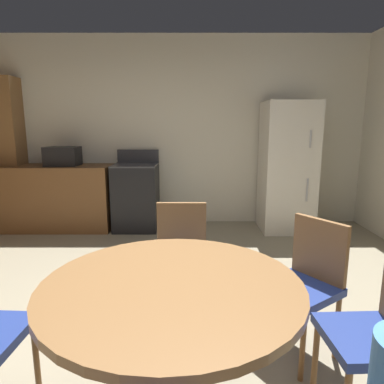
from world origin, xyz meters
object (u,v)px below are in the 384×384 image
at_px(oven_range, 137,196).
at_px(dining_table, 173,314).
at_px(microwave, 64,156).
at_px(chair_north, 182,254).
at_px(chair_northeast, 308,279).
at_px(chair_east, 384,329).
at_px(refrigerator, 288,167).

xyz_separation_m(oven_range, dining_table, (0.69, -3.27, 0.13)).
height_order(microwave, chair_north, microwave).
bearing_deg(chair_northeast, microwave, -82.33).
bearing_deg(chair_north, chair_northeast, 62.93).
height_order(oven_range, chair_east, oven_range).
relative_size(dining_table, chair_east, 1.36).
bearing_deg(dining_table, refrigerator, 66.54).
xyz_separation_m(refrigerator, microwave, (-3.09, 0.05, 0.15)).
distance_m(oven_range, dining_table, 3.34).
bearing_deg(chair_northeast, oven_range, -96.02).
relative_size(microwave, dining_table, 0.37).
relative_size(oven_range, chair_north, 1.26).
height_order(oven_range, refrigerator, refrigerator).
xyz_separation_m(microwave, chair_east, (2.69, -3.23, -0.53)).
bearing_deg(chair_northeast, chair_east, 73.45).
height_order(refrigerator, chair_east, refrigerator).
height_order(refrigerator, microwave, refrigerator).
xyz_separation_m(dining_table, chair_east, (1.00, 0.04, -0.10)).
height_order(oven_range, microwave, microwave).
bearing_deg(dining_table, chair_northeast, 35.32).
height_order(refrigerator, dining_table, refrigerator).
relative_size(oven_range, dining_table, 0.93).
relative_size(oven_range, chair_east, 1.26).
bearing_deg(oven_range, microwave, -179.79).
bearing_deg(refrigerator, oven_range, 178.53).
distance_m(oven_range, chair_northeast, 3.09).
height_order(microwave, chair_northeast, microwave).
distance_m(oven_range, chair_east, 3.65).
bearing_deg(dining_table, microwave, 117.36).
distance_m(dining_table, chair_east, 1.00).
distance_m(oven_range, chair_north, 2.38).
distance_m(microwave, chair_northeast, 3.71).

